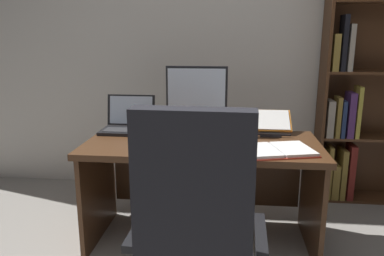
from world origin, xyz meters
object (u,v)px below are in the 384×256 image
Objects in this scene: open_binder at (276,150)px; pen at (238,142)px; computer_mouse at (144,143)px; reading_stand_with_book at (269,123)px; bookshelf at (359,84)px; notepad at (235,143)px; laptop at (128,124)px; desk at (203,166)px; keyboard at (191,145)px; office_chair at (196,250)px; monitor at (197,100)px.

open_binder is 0.26m from pen.
reading_stand_with_book is (0.81, 0.41, 0.05)m from computer_mouse.
bookshelf is 1.37m from notepad.
open_binder is 3.43× the size of pen.
desk is at bearing -16.17° from laptop.
pen reaches higher than desk.
bookshelf is at bearing 41.85° from pen.
desk is at bearing 152.86° from notepad.
computer_mouse is 0.82m from open_binder.
pen is at bearing 17.45° from keyboard.
office_chair is at bearing -134.39° from open_binder.
open_binder is (1.01, -0.41, -0.04)m from laptop.
keyboard is at bearing 0.00° from computer_mouse.
bookshelf is 4.68× the size of monitor.
desk is 0.69× the size of bookshelf.
bookshelf is 6.16× the size of laptop.
laptop is at bearing -177.56° from reading_stand_with_book.
pen is (0.29, -0.27, -0.22)m from monitor.
desk is 3.61× the size of keyboard.
laptop reaches higher than pen.
keyboard is (-0.06, -0.20, 0.21)m from desk.
monitor is 0.98× the size of open_binder.
desk is 0.33m from pen.
notepad is at bearing 80.80° from office_chair.
monitor is 1.55× the size of reading_stand_with_book.
reading_stand_with_book is (0.45, 0.20, 0.27)m from desk.
notepad is at bearing 135.28° from open_binder.
computer_mouse is 0.34× the size of reading_stand_with_book.
notepad is (0.17, 0.86, 0.24)m from office_chair.
pen is at bearing -42.48° from monitor.
reading_stand_with_book is (0.51, 0.05, -0.16)m from monitor.
desk is at bearing -69.35° from monitor.
open_binder is (0.41, 0.71, 0.25)m from office_chair.
laptop is at bearing 120.02° from office_chair.
keyboard is 2.00× the size of notepad.
monitor is at bearing 90.00° from keyboard.
reading_stand_with_book is 0.46m from open_binder.
office_chair is 0.90m from computer_mouse.
monitor is 1.32× the size of laptop.
keyboard reaches higher than pen.
open_binder reaches higher than notepad.
monitor reaches higher than notepad.
laptop is 1.09m from open_binder.
laptop is 3.43× the size of computer_mouse.
monitor is 2.24× the size of notepad.
bookshelf is at bearing 31.74° from computer_mouse.
notepad is at bearing -27.14° from desk.
notepad is at bearing 18.65° from keyboard.
open_binder is at bearing -30.23° from notepad.
laptop is 0.84m from pen.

